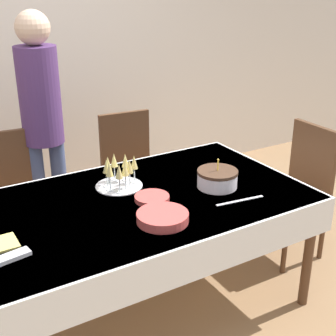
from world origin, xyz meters
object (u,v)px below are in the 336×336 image
birthday_cake (217,179)px  person_standing (42,113)px  plate_stack_main (163,217)px  dining_chair_far_left (6,198)px  dining_chair_far_right (131,170)px  plate_stack_dessert (152,198)px  dining_chair_right_end (299,186)px  champagne_tray (119,171)px

birthday_cake → person_standing: bearing=123.0°
plate_stack_main → dining_chair_far_left: bearing=114.5°
person_standing → dining_chair_far_right: bearing=-9.8°
plate_stack_dessert → dining_chair_far_left: bearing=123.2°
plate_stack_main → person_standing: 1.33m
dining_chair_far_right → plate_stack_dessert: 1.02m
birthday_cake → plate_stack_dessert: birthday_cake is taller
dining_chair_far_left → plate_stack_main: size_ratio=3.58×
dining_chair_right_end → plate_stack_main: (-1.30, -0.29, 0.25)m
champagne_tray → person_standing: 0.83m
dining_chair_far_right → plate_stack_dessert: size_ratio=4.89×
dining_chair_far_left → birthday_cake: 1.45m
dining_chair_far_right → champagne_tray: dining_chair_far_right is taller
birthday_cake → person_standing: (-0.70, 1.08, 0.24)m
dining_chair_far_right → dining_chair_far_left: bearing=180.0°
birthday_cake → plate_stack_main: 0.53m
champagne_tray → person_standing: (-0.21, 0.78, 0.20)m
champagne_tray → plate_stack_dessert: champagne_tray is taller
birthday_cake → plate_stack_dessert: (-0.42, 0.04, -0.04)m
dining_chair_far_left → person_standing: (0.33, 0.11, 0.52)m
dining_chair_far_left → plate_stack_main: (0.54, -1.18, 0.25)m
birthday_cake → person_standing: size_ratio=0.14×
birthday_cake → champagne_tray: 0.58m
champagne_tray → plate_stack_dessert: (0.07, -0.26, -0.09)m
champagne_tray → plate_stack_main: bearing=-89.9°
dining_chair_far_right → champagne_tray: (-0.40, -0.67, 0.32)m
dining_chair_far_left → plate_stack_dessert: (0.61, -0.93, 0.24)m
dining_chair_far_right → dining_chair_right_end: 1.26m
dining_chair_far_left → person_standing: person_standing is taller
dining_chair_right_end → person_standing: (-1.51, 0.99, 0.52)m
dining_chair_far_left → dining_chair_far_right: size_ratio=1.00×
dining_chair_far_left → person_standing: bearing=17.9°
dining_chair_far_right → plate_stack_main: dining_chair_far_right is taller
dining_chair_right_end → champagne_tray: 1.36m
dining_chair_far_right → birthday_cake: 1.02m
plate_stack_dessert → birthday_cake: bearing=-5.6°
birthday_cake → dining_chair_far_left: bearing=136.6°
birthday_cake → plate_stack_dessert: size_ratio=1.23×
person_standing → plate_stack_main: bearing=-80.8°
dining_chair_far_right → plate_stack_dessert: dining_chair_far_right is taller
person_standing → dining_chair_right_end: bearing=-33.2°
dining_chair_far_left → plate_stack_main: bearing=-65.5°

